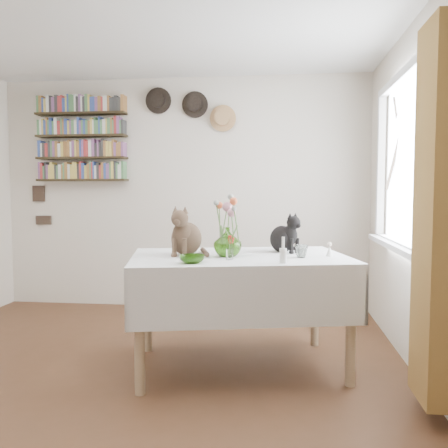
# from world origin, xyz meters

# --- Properties ---
(room) EXTENTS (4.08, 4.58, 2.58)m
(room) POSITION_xyz_m (0.00, 0.00, 1.25)
(room) COLOR brown
(room) RESTS_ON ground
(window) EXTENTS (0.12, 1.52, 1.32)m
(window) POSITION_xyz_m (1.97, 0.80, 1.40)
(window) COLOR white
(window) RESTS_ON room
(curtain) EXTENTS (0.12, 0.38, 2.10)m
(curtain) POSITION_xyz_m (1.90, -0.12, 1.15)
(curtain) COLOR brown
(curtain) RESTS_ON room
(dining_table) EXTENTS (1.70, 1.28, 0.82)m
(dining_table) POSITION_xyz_m (0.77, 0.52, 0.62)
(dining_table) COLOR white
(dining_table) RESTS_ON room
(tabby_cat) EXTENTS (0.29, 0.34, 0.36)m
(tabby_cat) POSITION_xyz_m (0.38, 0.53, 1.00)
(tabby_cat) COLOR brown
(tabby_cat) RESTS_ON dining_table
(black_cat) EXTENTS (0.33, 0.33, 0.31)m
(black_cat) POSITION_xyz_m (1.08, 0.76, 0.97)
(black_cat) COLOR black
(black_cat) RESTS_ON dining_table
(flower_vase) EXTENTS (0.21, 0.21, 0.21)m
(flower_vase) POSITION_xyz_m (0.69, 0.45, 0.92)
(flower_vase) COLOR #6CAF36
(flower_vase) RESTS_ON dining_table
(green_bowl) EXTENTS (0.20, 0.20, 0.05)m
(green_bowl) POSITION_xyz_m (0.50, 0.13, 0.84)
(green_bowl) COLOR #6CAF36
(green_bowl) RESTS_ON dining_table
(drinking_glass) EXTENTS (0.10, 0.10, 0.09)m
(drinking_glass) POSITION_xyz_m (1.21, 0.46, 0.86)
(drinking_glass) COLOR white
(drinking_glass) RESTS_ON dining_table
(candlestick) EXTENTS (0.05, 0.05, 0.17)m
(candlestick) POSITION_xyz_m (1.08, 0.19, 0.87)
(candlestick) COLOR white
(candlestick) RESTS_ON dining_table
(berry_jar) EXTENTS (0.05, 0.05, 0.19)m
(berry_jar) POSITION_xyz_m (0.72, 0.30, 0.90)
(berry_jar) COLOR white
(berry_jar) RESTS_ON dining_table
(porcelain_figurine) EXTENTS (0.05, 0.05, 0.10)m
(porcelain_figurine) POSITION_xyz_m (1.41, 0.55, 0.86)
(porcelain_figurine) COLOR white
(porcelain_figurine) RESTS_ON dining_table
(flower_bouquet) EXTENTS (0.17, 0.13, 0.39)m
(flower_bouquet) POSITION_xyz_m (0.69, 0.46, 1.16)
(flower_bouquet) COLOR #4C7233
(flower_bouquet) RESTS_ON flower_vase
(bookshelf_unit) EXTENTS (1.00, 0.16, 0.91)m
(bookshelf_unit) POSITION_xyz_m (-1.10, 2.16, 1.84)
(bookshelf_unit) COLOR #312614
(bookshelf_unit) RESTS_ON room
(wall_hats) EXTENTS (0.98, 0.09, 0.48)m
(wall_hats) POSITION_xyz_m (0.12, 2.19, 2.17)
(wall_hats) COLOR black
(wall_hats) RESTS_ON room
(wall_art_plaques) EXTENTS (0.21, 0.02, 0.44)m
(wall_art_plaques) POSITION_xyz_m (-1.63, 2.23, 1.12)
(wall_art_plaques) COLOR #38281E
(wall_art_plaques) RESTS_ON room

